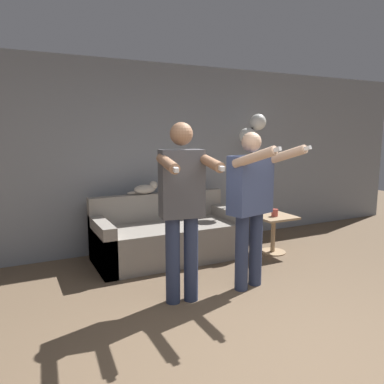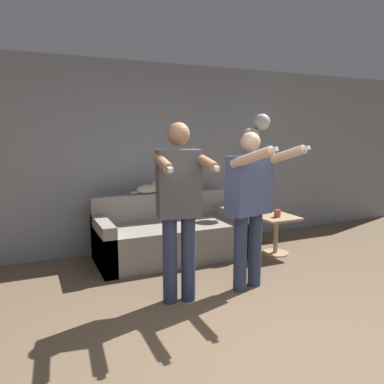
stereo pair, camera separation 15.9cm
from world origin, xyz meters
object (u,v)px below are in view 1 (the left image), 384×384
Objects in this scene: couch at (168,237)px; cup at (275,213)px; cat at (146,188)px; floor_lamp at (252,139)px; side_table at (273,226)px; person_left at (182,202)px; person_right at (251,198)px.

couch is 1.48m from cup.
cat is 1.72m from floor_lamp.
cat is 1.77m from cup.
side_table is (1.56, -0.77, -0.52)m from cat.
cat is at bearing 91.72° from person_left.
person_left is at bearing -106.65° from couch.
cup reaches higher than side_table.
side_table is (0.98, 0.84, -0.59)m from person_right.
person_left is at bearing -155.40° from cup.
person_right is 1.31m from cup.
couch is at bearing -174.16° from floor_lamp.
couch is 19.42× the size of cup.
person_left is (-0.38, -1.27, 0.72)m from couch.
person_right is 3.87× the size of cat.
cat reaches higher than couch.
floor_lamp reaches higher than cup.
person_left is at bearing -141.67° from floor_lamp.
person_right is 0.86× the size of floor_lamp.
person_right is 3.15× the size of side_table.
cat is (-0.58, 1.61, -0.07)m from person_right.
person_right is at bearing -139.33° from side_table.
cat is at bearing 117.24° from couch.
side_table is 5.32× the size of cup.
couch is at bearing 82.45° from person_left.
floor_lamp is (1.58, -0.19, 0.65)m from cat.
person_right is at bearing -72.11° from couch.
cat is 4.33× the size of cup.
side_table is at bearing -26.16° from cat.
floor_lamp is (1.41, 0.14, 1.27)m from couch.
couch is 1.00× the size of floor_lamp.
cat is (-0.17, 0.33, 0.62)m from couch.
couch is 1.10× the size of person_left.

